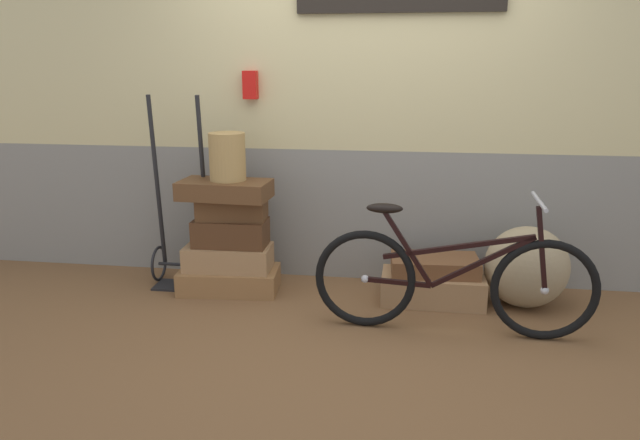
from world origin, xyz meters
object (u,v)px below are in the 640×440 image
(wicker_basket, at_px, (227,157))
(luggage_trolley, at_px, (183,240))
(suitcase_3, at_px, (232,208))
(burlap_sack, at_px, (526,267))
(bicycle, at_px, (452,280))
(suitcase_1, at_px, (228,257))
(suitcase_4, at_px, (225,190))
(suitcase_5, at_px, (433,288))
(suitcase_2, at_px, (231,233))
(suitcase_0, at_px, (229,280))
(suitcase_6, at_px, (435,265))

(wicker_basket, relative_size, luggage_trolley, 0.24)
(suitcase_3, xyz_separation_m, wicker_basket, (-0.01, -0.03, 0.37))
(suitcase_3, bearing_deg, luggage_trolley, 167.13)
(burlap_sack, bearing_deg, bicycle, -136.81)
(suitcase_1, xyz_separation_m, luggage_trolley, (-0.38, 0.10, 0.08))
(suitcase_4, distance_m, luggage_trolley, 0.57)
(wicker_basket, distance_m, luggage_trolley, 0.76)
(suitcase_3, distance_m, burlap_sack, 2.07)
(suitcase_4, height_order, burlap_sack, suitcase_4)
(suitcase_4, distance_m, burlap_sack, 2.13)
(suitcase_5, height_order, luggage_trolley, luggage_trolley)
(wicker_basket, xyz_separation_m, bicycle, (1.53, -0.50, -0.64))
(suitcase_1, relative_size, luggage_trolley, 0.44)
(suitcase_3, relative_size, suitcase_4, 0.77)
(suitcase_1, distance_m, suitcase_3, 0.36)
(suitcase_5, bearing_deg, suitcase_4, -179.52)
(suitcase_5, xyz_separation_m, burlap_sack, (0.62, 0.02, 0.18))
(suitcase_2, distance_m, burlap_sack, 2.06)
(suitcase_1, bearing_deg, bicycle, -19.55)
(suitcase_0, xyz_separation_m, wicker_basket, (0.02, 0.02, 0.90))
(suitcase_1, distance_m, burlap_sack, 2.08)
(wicker_basket, height_order, luggage_trolley, luggage_trolley)
(suitcase_6, height_order, burlap_sack, burlap_sack)
(suitcase_1, height_order, suitcase_4, suitcase_4)
(luggage_trolley, bearing_deg, suitcase_2, -12.70)
(suitcase_6, bearing_deg, suitcase_1, 177.64)
(suitcase_4, xyz_separation_m, luggage_trolley, (-0.38, 0.11, -0.42))
(suitcase_0, bearing_deg, bicycle, -21.68)
(wicker_basket, xyz_separation_m, luggage_trolley, (-0.40, 0.09, -0.65))
(suitcase_6, xyz_separation_m, luggage_trolley, (-1.85, 0.08, 0.08))
(suitcase_0, height_order, bicycle, bicycle)
(suitcase_1, xyz_separation_m, wicker_basket, (0.02, 0.02, 0.73))
(suitcase_1, relative_size, bicycle, 0.36)
(suitcase_0, bearing_deg, suitcase_4, -130.29)
(suitcase_1, height_order, bicycle, bicycle)
(suitcase_3, distance_m, luggage_trolley, 0.50)
(luggage_trolley, bearing_deg, burlap_sack, -2.08)
(suitcase_2, height_order, suitcase_6, suitcase_2)
(suitcase_3, bearing_deg, suitcase_5, -6.44)
(wicker_basket, bearing_deg, suitcase_2, -44.17)
(suitcase_1, xyz_separation_m, suitcase_5, (1.46, -0.01, -0.15))
(suitcase_5, distance_m, burlap_sack, 0.64)
(suitcase_1, distance_m, wicker_basket, 0.73)
(suitcase_4, bearing_deg, bicycle, -14.00)
(suitcase_2, relative_size, suitcase_6, 0.87)
(suitcase_6, bearing_deg, wicker_basket, 176.97)
(suitcase_2, height_order, suitcase_5, suitcase_2)
(bicycle, bearing_deg, burlap_sack, 43.19)
(suitcase_4, bearing_deg, wicker_basket, 54.64)
(suitcase_5, bearing_deg, bicycle, -79.48)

